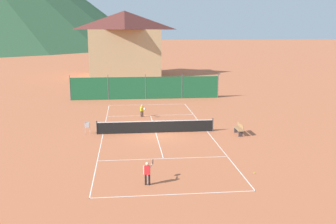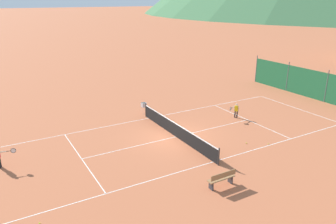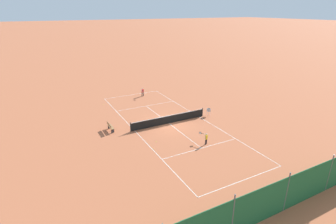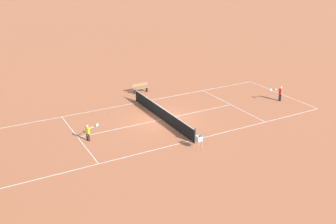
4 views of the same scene
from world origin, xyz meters
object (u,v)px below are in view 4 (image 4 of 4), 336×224
player_near_service (280,93)px  courtside_bench (140,88)px  player_far_baseline (88,131)px  tennis_net (162,113)px  tennis_ball_service_box (87,113)px  tennis_ball_by_net_left (226,83)px  ball_hopper (199,139)px  tennis_ball_alley_left (104,113)px

player_near_service → courtside_bench: 11.97m
player_far_baseline → tennis_net: bearing=-82.1°
tennis_ball_service_box → courtside_bench: (2.39, -5.72, 0.42)m
player_near_service → courtside_bench: bearing=50.8°
tennis_ball_by_net_left → courtside_bench: (1.52, 8.31, 0.42)m
tennis_ball_service_box → ball_hopper: bearing=-155.1°
player_far_baseline → tennis_ball_by_net_left: (5.64, -15.43, -0.64)m
tennis_net → player_near_service: size_ratio=7.38×
tennis_net → courtside_bench: 6.46m
tennis_net → tennis_ball_by_net_left: 10.70m
tennis_ball_alley_left → ball_hopper: ball_hopper is taller
ball_hopper → player_near_service: bearing=-69.1°
courtside_bench → ball_hopper: bearing=173.0°
tennis_net → player_near_service: (-1.22, -10.51, 0.23)m
player_near_service → courtside_bench: player_near_service is taller
player_near_service → tennis_ball_service_box: 15.87m
tennis_ball_by_net_left → courtside_bench: bearing=79.7°
player_near_service → player_far_baseline: size_ratio=1.09×
tennis_ball_by_net_left → tennis_ball_alley_left: size_ratio=1.00×
tennis_ball_service_box → courtside_bench: 6.21m
tennis_net → tennis_ball_service_box: bearing=48.6°
player_far_baseline → tennis_ball_alley_left: (3.98, -2.54, -0.64)m
player_near_service → tennis_ball_alley_left: 14.55m
player_far_baseline → ball_hopper: 7.25m
player_near_service → tennis_ball_by_net_left: 6.16m
tennis_net → player_far_baseline: bearing=97.9°
tennis_ball_service_box → ball_hopper: 10.22m
player_far_baseline → courtside_bench: 10.10m
courtside_bench → tennis_net: bearing=169.0°
courtside_bench → tennis_ball_service_box: bearing=112.6°
ball_hopper → tennis_net: bearing=-2.1°
tennis_ball_alley_left → courtside_bench: courtside_bench is taller
tennis_net → tennis_ball_alley_left: (3.16, 3.36, -0.47)m
tennis_net → tennis_ball_by_net_left: bearing=-63.1°
player_near_service → tennis_ball_service_box: (5.17, 14.99, -0.69)m
tennis_net → tennis_ball_by_net_left: size_ratio=139.09×
ball_hopper → courtside_bench: (11.64, -1.43, -0.21)m
player_near_service → tennis_ball_service_box: size_ratio=18.86×
player_near_service → tennis_ball_by_net_left: bearing=9.1°
tennis_net → tennis_ball_alley_left: tennis_net is taller
tennis_net → courtside_bench: (6.34, -1.23, -0.05)m
tennis_ball_by_net_left → ball_hopper: ball_hopper is taller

